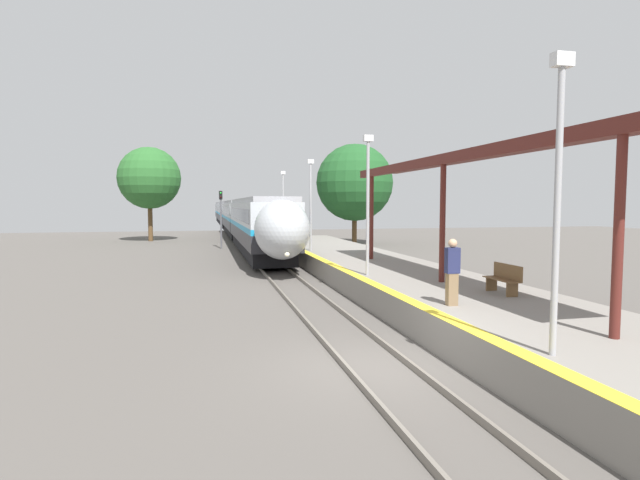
# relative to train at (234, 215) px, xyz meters

# --- Properties ---
(ground_plane) EXTENTS (120.00, 120.00, 0.00)m
(ground_plane) POSITION_rel_train_xyz_m (0.00, -55.36, -2.31)
(ground_plane) COLOR #56514C
(rail_left) EXTENTS (0.08, 90.00, 0.15)m
(rail_left) POSITION_rel_train_xyz_m (-0.72, -55.36, -2.23)
(rail_left) COLOR slate
(rail_left) RESTS_ON ground_plane
(rail_right) EXTENTS (0.08, 90.00, 0.15)m
(rail_right) POSITION_rel_train_xyz_m (0.72, -55.36, -2.23)
(rail_right) COLOR slate
(rail_right) RESTS_ON ground_plane
(train) EXTENTS (2.83, 87.04, 4.03)m
(train) POSITION_rel_train_xyz_m (0.00, 0.00, 0.00)
(train) COLOR black
(train) RESTS_ON ground_plane
(platform_right) EXTENTS (5.01, 64.00, 0.94)m
(platform_right) POSITION_rel_train_xyz_m (4.20, -55.36, -1.84)
(platform_right) COLOR gray
(platform_right) RESTS_ON ground_plane
(platform_bench) EXTENTS (0.44, 1.43, 0.89)m
(platform_bench) POSITION_rel_train_xyz_m (5.10, -52.38, -0.91)
(platform_bench) COLOR brown
(platform_bench) RESTS_ON platform_right
(person_waiting) EXTENTS (0.36, 0.23, 1.78)m
(person_waiting) POSITION_rel_train_xyz_m (2.71, -53.64, -0.45)
(person_waiting) COLOR #7F6647
(person_waiting) RESTS_ON platform_right
(railway_signal) EXTENTS (0.28, 0.28, 4.72)m
(railway_signal) POSITION_rel_train_xyz_m (-2.36, -24.16, 0.56)
(railway_signal) COLOR #59595E
(railway_signal) RESTS_ON ground_plane
(lamppost_near) EXTENTS (0.36, 0.20, 5.28)m
(lamppost_near) POSITION_rel_train_xyz_m (2.34, -58.06, 1.65)
(lamppost_near) COLOR #9E9EA3
(lamppost_near) RESTS_ON platform_right
(lamppost_mid) EXTENTS (0.36, 0.20, 5.28)m
(lamppost_mid) POSITION_rel_train_xyz_m (2.34, -47.67, 1.65)
(lamppost_mid) COLOR #9E9EA3
(lamppost_mid) RESTS_ON platform_right
(lamppost_far) EXTENTS (0.36, 0.20, 5.28)m
(lamppost_far) POSITION_rel_train_xyz_m (2.34, -37.27, 1.65)
(lamppost_far) COLOR #9E9EA3
(lamppost_far) RESTS_ON platform_right
(lamppost_farthest) EXTENTS (0.36, 0.20, 5.28)m
(lamppost_farthest) POSITION_rel_train_xyz_m (2.34, -26.87, 1.65)
(lamppost_farthest) COLOR #9E9EA3
(lamppost_farthest) RESTS_ON platform_right
(station_canopy) EXTENTS (2.02, 18.01, 4.40)m
(station_canopy) POSITION_rel_train_xyz_m (4.89, -49.87, 2.73)
(station_canopy) COLOR #511E19
(station_canopy) RESTS_ON platform_right
(background_tree_left) EXTENTS (6.03, 6.03, 9.20)m
(background_tree_left) POSITION_rel_train_xyz_m (-8.88, -14.11, 3.87)
(background_tree_left) COLOR brown
(background_tree_left) RESTS_ON ground_plane
(background_tree_right) EXTENTS (6.92, 6.92, 9.03)m
(background_tree_right) POSITION_rel_train_xyz_m (9.55, -22.40, 3.26)
(background_tree_right) COLOR brown
(background_tree_right) RESTS_ON ground_plane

